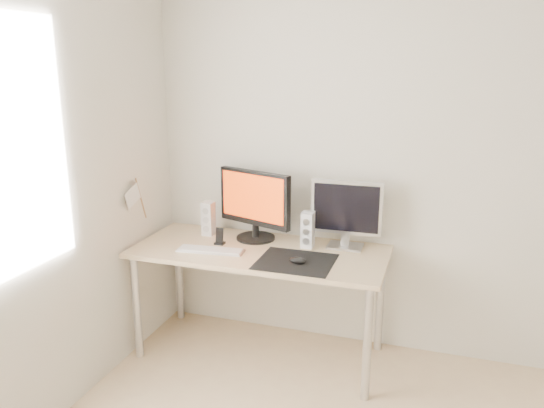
# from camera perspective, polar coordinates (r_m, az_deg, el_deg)

# --- Properties ---
(wall_back) EXTENTS (3.50, 0.00, 3.50)m
(wall_back) POSITION_cam_1_polar(r_m,az_deg,el_deg) (3.42, 15.66, 3.88)
(wall_back) COLOR silver
(wall_back) RESTS_ON ground
(mousepad) EXTENTS (0.45, 0.40, 0.00)m
(mousepad) POSITION_cam_1_polar(r_m,az_deg,el_deg) (3.17, 2.56, -6.20)
(mousepad) COLOR black
(mousepad) RESTS_ON desk
(mouse) EXTENTS (0.10, 0.06, 0.04)m
(mouse) POSITION_cam_1_polar(r_m,az_deg,el_deg) (3.13, 2.77, -6.09)
(mouse) COLOR black
(mouse) RESTS_ON mousepad
(desk) EXTENTS (1.60, 0.70, 0.73)m
(desk) POSITION_cam_1_polar(r_m,az_deg,el_deg) (3.40, -1.34, -6.13)
(desk) COLOR #D1B587
(desk) RESTS_ON ground
(main_monitor) EXTENTS (0.53, 0.33, 0.47)m
(main_monitor) POSITION_cam_1_polar(r_m,az_deg,el_deg) (3.48, -1.88, 0.15)
(main_monitor) COLOR black
(main_monitor) RESTS_ON desk
(second_monitor) EXTENTS (0.45, 0.16, 0.43)m
(second_monitor) POSITION_cam_1_polar(r_m,az_deg,el_deg) (3.36, 8.00, -0.77)
(second_monitor) COLOR silver
(second_monitor) RESTS_ON desk
(speaker_left) EXTENTS (0.07, 0.09, 0.23)m
(speaker_left) POSITION_cam_1_polar(r_m,az_deg,el_deg) (3.64, -6.86, -1.56)
(speaker_left) COLOR white
(speaker_left) RESTS_ON desk
(speaker_right) EXTENTS (0.07, 0.09, 0.23)m
(speaker_right) POSITION_cam_1_polar(r_m,az_deg,el_deg) (3.38, 3.86, -2.79)
(speaker_right) COLOR white
(speaker_right) RESTS_ON desk
(keyboard) EXTENTS (0.43, 0.16, 0.02)m
(keyboard) POSITION_cam_1_polar(r_m,az_deg,el_deg) (3.35, -6.64, -4.95)
(keyboard) COLOR silver
(keyboard) RESTS_ON desk
(phone_dock) EXTENTS (0.06, 0.05, 0.11)m
(phone_dock) POSITION_cam_1_polar(r_m,az_deg,el_deg) (3.47, -5.65, -3.79)
(phone_dock) COLOR black
(phone_dock) RESTS_ON desk
(pennant) EXTENTS (0.01, 0.23, 0.29)m
(pennant) POSITION_cam_1_polar(r_m,az_deg,el_deg) (3.49, -14.48, 0.79)
(pennant) COLOR #A57F54
(pennant) RESTS_ON wall_left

